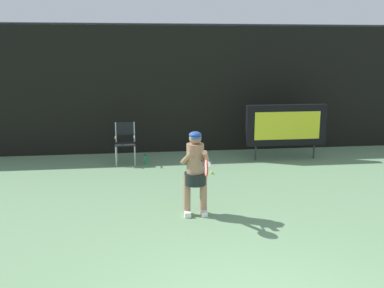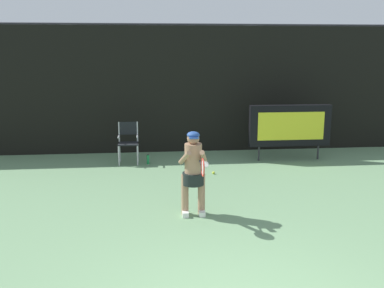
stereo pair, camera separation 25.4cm
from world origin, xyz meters
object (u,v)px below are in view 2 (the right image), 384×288
at_px(water_bottle, 148,159).
at_px(tennis_player, 193,169).
at_px(tennis_racket, 203,167).
at_px(tennis_ball_spare, 213,173).
at_px(scoreboard, 290,126).
at_px(umpire_chair, 128,140).

relative_size(water_bottle, tennis_player, 0.17).
height_order(tennis_racket, tennis_ball_spare, tennis_racket).
distance_m(tennis_racket, tennis_ball_spare, 3.35).
xyz_separation_m(scoreboard, tennis_player, (-2.99, -3.73, -0.10)).
xyz_separation_m(umpire_chair, water_bottle, (0.51, -0.17, -0.50)).
relative_size(scoreboard, tennis_player, 1.43).
distance_m(water_bottle, tennis_player, 3.82).
bearing_deg(water_bottle, umpire_chair, 161.13).
height_order(scoreboard, tennis_player, tennis_player).
bearing_deg(scoreboard, umpire_chair, 178.59).
height_order(scoreboard, umpire_chair, scoreboard).
xyz_separation_m(water_bottle, tennis_player, (0.82, -3.66, 0.73)).
bearing_deg(scoreboard, water_bottle, -179.00).
bearing_deg(tennis_racket, umpire_chair, 105.37).
distance_m(scoreboard, tennis_player, 4.78).
bearing_deg(tennis_player, tennis_ball_spare, 73.63).
xyz_separation_m(tennis_racket, tennis_ball_spare, (0.66, 3.13, -1.01)).
bearing_deg(tennis_racket, water_bottle, 99.69).
height_order(water_bottle, tennis_ball_spare, water_bottle).
bearing_deg(water_bottle, tennis_racket, -77.79).
bearing_deg(umpire_chair, tennis_racket, -72.11).
height_order(umpire_chair, tennis_racket, tennis_racket).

